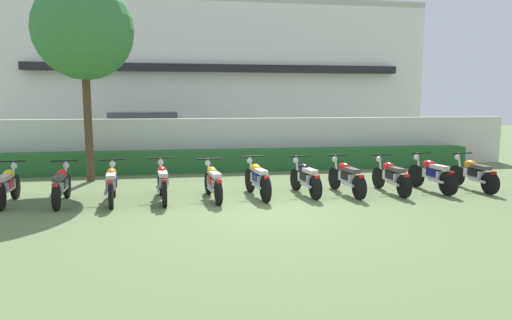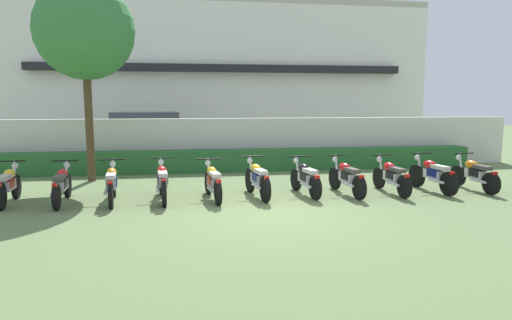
{
  "view_description": "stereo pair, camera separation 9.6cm",
  "coord_description": "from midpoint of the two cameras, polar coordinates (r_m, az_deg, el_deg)",
  "views": [
    {
      "loc": [
        -1.77,
        -8.9,
        2.34
      ],
      "look_at": [
        0.0,
        2.05,
        0.87
      ],
      "focal_mm": 31.38,
      "sensor_mm": 36.0,
      "label": 1
    },
    {
      "loc": [
        -1.67,
        -8.91,
        2.34
      ],
      "look_at": [
        0.0,
        2.05,
        0.87
      ],
      "focal_mm": 31.38,
      "sensor_mm": 36.0,
      "label": 2
    }
  ],
  "objects": [
    {
      "name": "motorcycle_in_row_10",
      "position": [
        13.12,
        26.26,
        -1.58
      ],
      "size": [
        0.6,
        1.83,
        0.94
      ],
      "rotation": [
        0.0,
        0.0,
        1.65
      ],
      "color": "black",
      "rests_on": "ground"
    },
    {
      "name": "compound_wall",
      "position": [
        15.7,
        -2.35,
        2.16
      ],
      "size": [
        20.43,
        0.3,
        1.74
      ],
      "primitive_type": "cube",
      "color": "silver",
      "rests_on": "ground"
    },
    {
      "name": "motorcycle_in_row_8",
      "position": [
        11.92,
        17.09,
        -1.98
      ],
      "size": [
        0.6,
        1.86,
        0.94
      ],
      "rotation": [
        0.0,
        0.0,
        1.63
      ],
      "color": "black",
      "rests_on": "ground"
    },
    {
      "name": "motorcycle_in_row_3",
      "position": [
        10.78,
        -11.6,
        -2.69
      ],
      "size": [
        0.6,
        1.96,
        0.97
      ],
      "rotation": [
        0.0,
        0.0,
        1.67
      ],
      "color": "black",
      "rests_on": "ground"
    },
    {
      "name": "motorcycle_in_row_7",
      "position": [
        11.48,
        11.7,
        -2.13
      ],
      "size": [
        0.6,
        1.93,
        0.95
      ],
      "rotation": [
        0.0,
        0.0,
        1.69
      ],
      "color": "black",
      "rests_on": "ground"
    },
    {
      "name": "motorcycle_in_row_1",
      "position": [
        11.16,
        -23.29,
        -2.89
      ],
      "size": [
        0.6,
        1.91,
        0.95
      ],
      "rotation": [
        0.0,
        0.0,
        1.64
      ],
      "color": "black",
      "rests_on": "ground"
    },
    {
      "name": "parked_car",
      "position": [
        19.05,
        -13.47,
        3.11
      ],
      "size": [
        4.71,
        2.58,
        1.89
      ],
      "rotation": [
        0.0,
        0.0,
        0.14
      ],
      "color": "silver",
      "rests_on": "ground"
    },
    {
      "name": "motorcycle_in_row_6",
      "position": [
        11.23,
        6.55,
        -2.25
      ],
      "size": [
        0.6,
        1.77,
        0.95
      ],
      "rotation": [
        0.0,
        0.0,
        1.72
      ],
      "color": "black",
      "rests_on": "ground"
    },
    {
      "name": "motorcycle_in_row_4",
      "position": [
        10.73,
        -5.28,
        -2.72
      ],
      "size": [
        0.6,
        1.81,
        0.94
      ],
      "rotation": [
        0.0,
        0.0,
        1.7
      ],
      "color": "black",
      "rests_on": "ground"
    },
    {
      "name": "ground",
      "position": [
        9.37,
        2.2,
        -6.94
      ],
      "size": [
        60.0,
        60.0,
        0.0
      ],
      "primitive_type": "plane",
      "color": "#607547"
    },
    {
      "name": "hedge_row",
      "position": [
        15.07,
        -2.05,
        -0.03
      ],
      "size": [
        16.34,
        0.7,
        0.71
      ],
      "primitive_type": "cube",
      "color": "#28602D",
      "rests_on": "ground"
    },
    {
      "name": "motorcycle_in_row_2",
      "position": [
        10.88,
        -17.66,
        -2.84
      ],
      "size": [
        0.6,
        1.88,
        0.96
      ],
      "rotation": [
        0.0,
        0.0,
        1.68
      ],
      "color": "black",
      "rests_on": "ground"
    },
    {
      "name": "tree_near_inspector",
      "position": [
        13.98,
        -20.81,
        15.12
      ],
      "size": [
        2.78,
        2.78,
        5.71
      ],
      "color": "#4C3823",
      "rests_on": "ground"
    },
    {
      "name": "building",
      "position": [
        25.43,
        -4.88,
        10.61
      ],
      "size": [
        21.51,
        6.5,
        7.42
      ],
      "color": "white",
      "rests_on": "ground"
    },
    {
      "name": "motorcycle_in_row_5",
      "position": [
        10.94,
        0.41,
        -2.4
      ],
      "size": [
        0.6,
        1.87,
        0.97
      ],
      "rotation": [
        0.0,
        0.0,
        1.72
      ],
      "color": "black",
      "rests_on": "ground"
    },
    {
      "name": "motorcycle_in_row_0",
      "position": [
        11.62,
        -28.83,
        -2.8
      ],
      "size": [
        0.6,
        1.8,
        0.95
      ],
      "rotation": [
        0.0,
        0.0,
        1.66
      ],
      "color": "black",
      "rests_on": "ground"
    },
    {
      "name": "motorcycle_in_row_9",
      "position": [
        12.51,
        21.79,
        -1.69
      ],
      "size": [
        0.6,
        1.87,
        0.97
      ],
      "rotation": [
        0.0,
        0.0,
        1.71
      ],
      "color": "black",
      "rests_on": "ground"
    }
  ]
}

